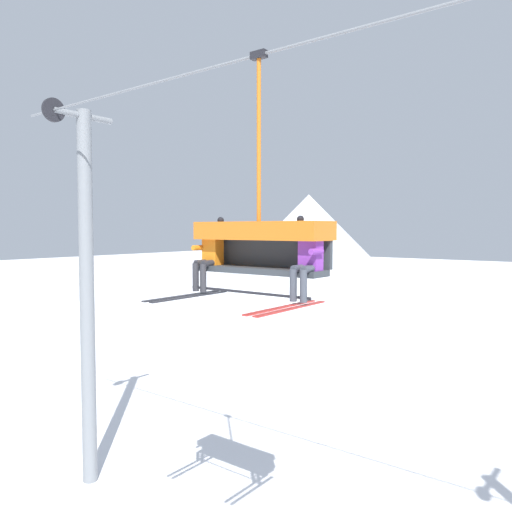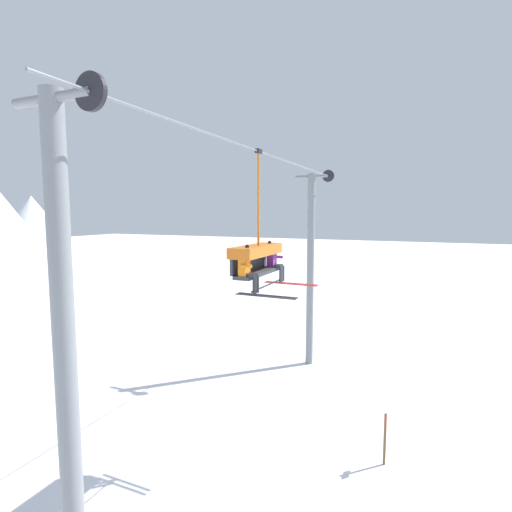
% 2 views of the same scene
% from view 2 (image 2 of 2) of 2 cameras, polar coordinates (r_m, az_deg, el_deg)
% --- Properties ---
extents(ground_plane, '(200.00, 200.00, 0.00)m').
position_cam_2_polar(ground_plane, '(14.81, -1.08, -24.39)').
color(ground_plane, white).
extents(mountain_peak_east, '(14.81, 14.81, 10.14)m').
position_cam_2_polar(mountain_peak_east, '(70.25, -29.28, 3.39)').
color(mountain_peak_east, white).
rests_on(mountain_peak_east, ground_plane).
extents(lift_tower_near, '(0.36, 1.88, 9.54)m').
position_cam_2_polar(lift_tower_near, '(7.45, -25.43, -14.77)').
color(lift_tower_near, slate).
rests_on(lift_tower_near, ground_plane).
extents(lift_tower_far, '(0.36, 1.88, 9.54)m').
position_cam_2_polar(lift_tower_far, '(19.73, 7.82, -1.42)').
color(lift_tower_far, slate).
rests_on(lift_tower_far, ground_plane).
extents(lift_cable, '(16.33, 0.05, 0.05)m').
position_cam_2_polar(lift_cable, '(12.63, 2.40, 14.05)').
color(lift_cable, slate).
extents(chairlift_chair, '(2.43, 0.74, 3.88)m').
position_cam_2_polar(chairlift_chair, '(11.59, 0.02, 0.25)').
color(chairlift_chair, '#33383D').
extents(skier_orange, '(0.48, 1.70, 1.34)m').
position_cam_2_polar(skier_orange, '(10.64, -1.10, -1.93)').
color(skier_orange, orange).
extents(skier_purple, '(0.48, 1.70, 1.34)m').
position_cam_2_polar(skier_purple, '(12.46, 2.77, -0.74)').
color(skier_purple, purple).
extents(trail_sign, '(0.36, 0.08, 1.60)m').
position_cam_2_polar(trail_sign, '(13.61, 17.95, -23.27)').
color(trail_sign, brown).
rests_on(trail_sign, ground_plane).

